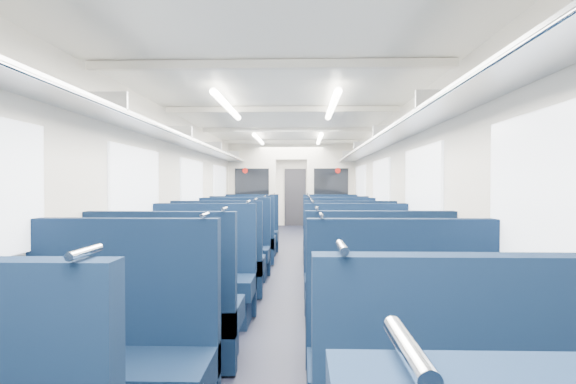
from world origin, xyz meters
name	(u,v)px	position (x,y,z in m)	size (l,w,h in m)	color
floor	(287,275)	(0.00, 0.00, 0.00)	(2.80, 18.00, 0.01)	black
ceiling	(287,127)	(0.00, 0.00, 2.35)	(2.80, 18.00, 0.01)	white
wall_left	(200,201)	(-1.40, 0.00, 1.18)	(0.02, 18.00, 2.35)	beige
dado_left	(201,252)	(-1.39, 0.00, 0.35)	(0.03, 17.90, 0.70)	black
wall_right	(376,201)	(1.40, 0.00, 1.18)	(0.02, 18.00, 2.35)	beige
dado_right	(374,253)	(1.39, 0.00, 0.35)	(0.03, 17.90, 0.70)	black
wall_far	(295,192)	(0.00, 9.00, 1.18)	(2.80, 0.02, 2.35)	beige
luggage_rack_left	(212,151)	(-1.21, 0.00, 1.97)	(0.36, 17.40, 0.18)	#B2B5BA
luggage_rack_right	(364,151)	(1.21, 0.00, 1.97)	(0.36, 17.40, 0.18)	#B2B5BA
windows	(286,186)	(0.00, -0.46, 1.42)	(2.78, 15.60, 0.75)	white
ceiling_fittings	(287,129)	(0.00, -0.26, 2.29)	(2.70, 16.06, 0.11)	silver
end_door	(295,197)	(0.00, 8.94, 1.00)	(0.75, 0.06, 2.00)	black
bulkhead	(291,194)	(0.00, 2.92, 1.23)	(2.80, 0.10, 2.35)	silver
seat_6	(114,369)	(-0.83, -4.80, 0.39)	(1.14, 0.63, 1.27)	#0B1C35
seat_7	(409,372)	(0.83, -4.79, 0.39)	(1.14, 0.63, 1.27)	#0B1C35
seat_8	(167,317)	(-0.83, -3.78, 0.39)	(1.14, 0.63, 1.27)	#0B1C35
seat_9	(376,315)	(0.83, -3.65, 0.39)	(1.14, 0.63, 1.27)	#0B1C35
seat_10	(201,284)	(-0.83, -2.56, 0.39)	(1.14, 0.63, 1.27)	#0B1C35
seat_11	(359,284)	(0.83, -2.51, 0.39)	(1.14, 0.63, 1.27)	#0B1C35
seat_12	(219,266)	(-0.83, -1.47, 0.39)	(1.14, 0.63, 1.27)	#0B1C35
seat_13	(349,267)	(0.83, -1.46, 0.39)	(1.14, 0.63, 1.27)	#0B1C35
seat_14	(233,253)	(-0.83, -0.33, 0.39)	(1.14, 0.63, 1.27)	#0B1C35
seat_15	(341,253)	(0.83, -0.32, 0.39)	(1.14, 0.63, 1.27)	#0B1C35
seat_16	(243,243)	(-0.83, 0.96, 0.39)	(1.14, 0.63, 1.27)	#0B1C35
seat_17	(335,243)	(0.83, 0.96, 0.39)	(1.14, 0.63, 1.27)	#0B1C35
seat_18	(251,235)	(-0.83, 2.17, 0.39)	(1.14, 0.63, 1.27)	#0B1C35
seat_19	(331,236)	(0.83, 2.06, 0.39)	(1.14, 0.63, 1.27)	#0B1C35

